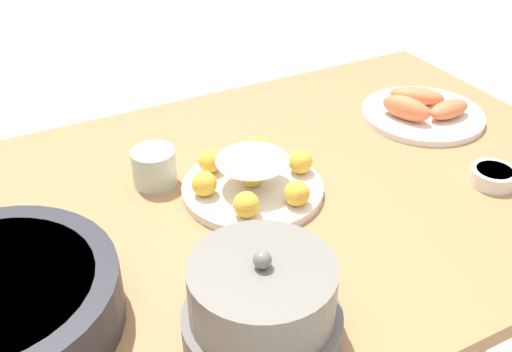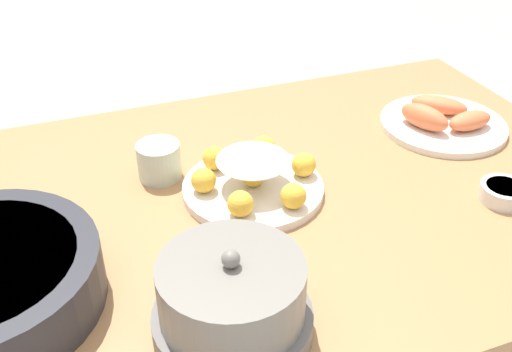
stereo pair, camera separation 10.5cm
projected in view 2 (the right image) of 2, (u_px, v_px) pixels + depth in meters
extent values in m
cylinder|color=#A87547|center=(412.00, 190.00, 1.77)|extent=(0.06, 0.06, 0.71)
cube|color=#A87547|center=(257.00, 204.00, 1.08)|extent=(1.37, 0.86, 0.03)
cylinder|color=silver|center=(255.00, 188.00, 1.08)|extent=(0.25, 0.25, 0.02)
sphere|color=yellow|center=(204.00, 180.00, 1.05)|extent=(0.04, 0.04, 0.04)
sphere|color=yellow|center=(240.00, 204.00, 0.99)|extent=(0.04, 0.04, 0.04)
sphere|color=yellow|center=(293.00, 196.00, 1.01)|extent=(0.04, 0.04, 0.04)
sphere|color=yellow|center=(304.00, 165.00, 1.09)|extent=(0.04, 0.04, 0.04)
sphere|color=yellow|center=(264.00, 148.00, 1.14)|extent=(0.04, 0.04, 0.04)
sphere|color=yellow|center=(214.00, 158.00, 1.11)|extent=(0.04, 0.04, 0.04)
ellipsoid|color=white|center=(255.00, 160.00, 1.05)|extent=(0.13, 0.13, 0.02)
sphere|color=yellow|center=(255.00, 174.00, 1.06)|extent=(0.04, 0.04, 0.04)
cylinder|color=silver|center=(504.00, 193.00, 1.06)|extent=(0.08, 0.08, 0.03)
cylinder|color=#9E4C1E|center=(505.00, 187.00, 1.05)|extent=(0.07, 0.07, 0.01)
cylinder|color=silver|center=(443.00, 125.00, 1.28)|extent=(0.27, 0.27, 0.01)
ellipsoid|color=#E57042|center=(424.00, 117.00, 1.24)|extent=(0.08, 0.12, 0.05)
ellipsoid|color=#E57042|center=(470.00, 121.00, 1.24)|extent=(0.10, 0.05, 0.04)
ellipsoid|color=#E57042|center=(439.00, 105.00, 1.30)|extent=(0.12, 0.12, 0.04)
cylinder|color=beige|center=(159.00, 161.00, 1.11)|extent=(0.08, 0.08, 0.07)
cylinder|color=#66605B|center=(233.00, 323.00, 0.80)|extent=(0.21, 0.21, 0.04)
cylinder|color=slate|center=(232.00, 290.00, 0.76)|extent=(0.19, 0.19, 0.08)
sphere|color=slate|center=(231.00, 259.00, 0.74)|extent=(0.02, 0.02, 0.02)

